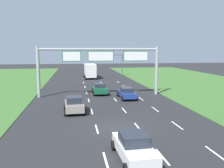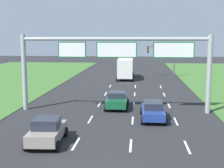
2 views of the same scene
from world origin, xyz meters
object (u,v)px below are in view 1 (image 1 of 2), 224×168
car_near_red (134,147)px  traffic_light_mast (114,61)px  car_lead_silver (127,93)px  car_mid_lane (100,89)px  sign_gantry (101,61)px  box_truck (90,70)px  car_far_ahead (74,105)px

car_near_red → traffic_light_mast: (6.38, 47.36, 3.07)m
car_near_red → car_lead_silver: (3.48, 18.67, -0.03)m
car_near_red → traffic_light_mast: size_ratio=0.81×
car_lead_silver → car_mid_lane: (-3.24, 3.93, 0.03)m
car_mid_lane → sign_gantry: (0.13, -1.31, 4.17)m
car_mid_lane → sign_gantry: 4.37m
car_near_red → box_truck: (0.10, 44.32, 0.98)m
car_near_red → sign_gantry: (0.37, 21.29, 4.17)m
car_far_ahead → box_truck: (3.62, 32.19, 0.96)m
car_near_red → sign_gantry: bearing=86.5°
traffic_light_mast → car_mid_lane: bearing=-103.9°
car_near_red → car_mid_lane: bearing=86.8°
car_lead_silver → car_far_ahead: bearing=-137.5°
car_lead_silver → car_mid_lane: bearing=129.0°
box_truck → sign_gantry: (0.27, -23.02, 3.19)m
sign_gantry → car_near_red: bearing=-91.0°
box_truck → car_lead_silver: bearing=-83.4°
box_truck → car_near_red: bearing=-91.1°
car_mid_lane → traffic_light_mast: 25.69m
car_mid_lane → car_far_ahead: size_ratio=1.01×
car_mid_lane → car_far_ahead: car_far_ahead is taller
box_truck → traffic_light_mast: (6.28, 3.04, 2.09)m
car_lead_silver → sign_gantry: (-3.11, 2.62, 4.20)m
car_mid_lane → traffic_light_mast: (6.14, 24.76, 3.07)m
car_lead_silver → car_mid_lane: size_ratio=1.08×
car_far_ahead → car_mid_lane: bearing=67.2°
car_near_red → car_mid_lane: (0.24, 22.60, -0.00)m
car_near_red → box_truck: 44.33m
car_lead_silver → sign_gantry: sign_gantry is taller
sign_gantry → traffic_light_mast: bearing=77.0°
car_near_red → traffic_light_mast: 47.88m
car_near_red → car_far_ahead: size_ratio=1.12×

